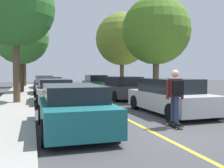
# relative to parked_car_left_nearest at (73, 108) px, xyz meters

# --- Properties ---
(ground) EXTENTS (80.00, 80.00, 0.00)m
(ground) POSITION_rel_parked_car_left_nearest_xyz_m (2.15, -1.06, -0.67)
(ground) COLOR #424244
(center_line) EXTENTS (0.12, 39.20, 0.01)m
(center_line) POSITION_rel_parked_car_left_nearest_xyz_m (2.15, 2.94, -0.67)
(center_line) COLOR gold
(center_line) RESTS_ON ground
(parked_car_left_nearest) EXTENTS (1.92, 4.19, 1.34)m
(parked_car_left_nearest) POSITION_rel_parked_car_left_nearest_xyz_m (0.00, 0.00, 0.00)
(parked_car_left_nearest) COLOR #196066
(parked_car_left_nearest) RESTS_ON ground
(parked_car_left_near) EXTENTS (1.91, 4.46, 1.33)m
(parked_car_left_near) POSITION_rel_parked_car_left_nearest_xyz_m (-0.00, 6.88, -0.00)
(parked_car_left_near) COLOR #B7B7BC
(parked_car_left_near) RESTS_ON ground
(parked_car_left_far) EXTENTS (2.10, 4.36, 1.33)m
(parked_car_left_far) POSITION_rel_parked_car_left_nearest_xyz_m (0.00, 12.61, -0.00)
(parked_car_left_far) COLOR black
(parked_car_left_far) RESTS_ON ground
(parked_car_left_farthest) EXTENTS (1.98, 4.45, 1.33)m
(parked_car_left_farthest) POSITION_rel_parked_car_left_nearest_xyz_m (-0.00, 19.77, -0.02)
(parked_car_left_farthest) COLOR navy
(parked_car_left_farthest) RESTS_ON ground
(parked_car_right_nearest) EXTENTS (2.05, 4.63, 1.44)m
(parked_car_right_nearest) POSITION_rel_parked_car_left_nearest_xyz_m (4.31, 2.05, 0.03)
(parked_car_right_nearest) COLOR #B7B7BC
(parked_car_right_nearest) RESTS_ON ground
(parked_car_right_near) EXTENTS (2.04, 4.04, 1.43)m
(parked_car_right_near) POSITION_rel_parked_car_left_nearest_xyz_m (4.31, 8.00, 0.03)
(parked_car_right_near) COLOR #38383D
(parked_car_right_near) RESTS_ON ground
(parked_car_right_far) EXTENTS (1.92, 4.66, 1.43)m
(parked_car_right_far) POSITION_rel_parked_car_left_nearest_xyz_m (4.31, 15.22, 0.03)
(parked_car_right_far) COLOR #1E5B33
(parked_car_right_far) RESTS_ON ground
(street_tree_left_nearest) EXTENTS (4.04, 4.04, 6.92)m
(street_tree_left_nearest) POSITION_rel_parked_car_left_nearest_xyz_m (-1.91, 6.92, 4.35)
(street_tree_left_nearest) COLOR brown
(street_tree_left_nearest) RESTS_ON sidewalk_left
(street_tree_left_near) EXTENTS (4.27, 4.27, 6.44)m
(street_tree_left_near) POSITION_rel_parked_car_left_nearest_xyz_m (-1.91, 14.15, 3.76)
(street_tree_left_near) COLOR #4C3823
(street_tree_left_near) RESTS_ON sidewalk_left
(street_tree_left_far) EXTENTS (3.48, 3.48, 6.03)m
(street_tree_left_far) POSITION_rel_parked_car_left_nearest_xyz_m (-1.91, 22.96, 3.74)
(street_tree_left_far) COLOR #4C3823
(street_tree_left_far) RESTS_ON sidewalk_left
(street_tree_right_nearest) EXTENTS (4.20, 4.20, 6.23)m
(street_tree_right_nearest) POSITION_rel_parked_car_left_nearest_xyz_m (6.22, 7.19, 3.58)
(street_tree_right_nearest) COLOR brown
(street_tree_right_nearest) RESTS_ON sidewalk_right
(street_tree_right_near) EXTENTS (4.47, 4.47, 6.60)m
(street_tree_right_near) POSITION_rel_parked_car_left_nearest_xyz_m (6.22, 13.61, 3.82)
(street_tree_right_near) COLOR brown
(street_tree_right_near) RESTS_ON sidewalk_right
(fire_hydrant) EXTENTS (0.20, 0.20, 0.70)m
(fire_hydrant) POSITION_rel_parked_car_left_nearest_xyz_m (5.81, 3.94, -0.19)
(fire_hydrant) COLOR #B2140F
(fire_hydrant) RESTS_ON sidewalk_right
(skateboard) EXTENTS (0.30, 0.86, 0.10)m
(skateboard) POSITION_rel_parked_car_left_nearest_xyz_m (3.11, -0.38, -0.58)
(skateboard) COLOR black
(skateboard) RESTS_ON ground
(skateboarder) EXTENTS (0.59, 0.71, 1.69)m
(skateboarder) POSITION_rel_parked_car_left_nearest_xyz_m (3.11, -0.41, 0.39)
(skateboarder) COLOR black
(skateboarder) RESTS_ON skateboard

